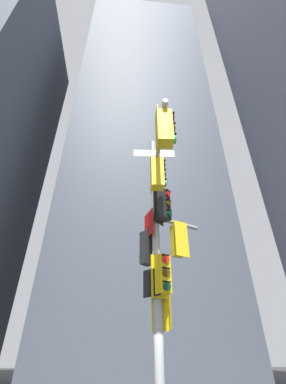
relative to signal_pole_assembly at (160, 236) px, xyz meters
The scene contains 2 objects.
building_mid_block 30.00m from the signal_pole_assembly, 87.10° to the left, with size 16.21×16.21×53.23m, color #4C5460.
signal_pole_assembly is the anchor object (origin of this frame).
Camera 1 is at (-1.07, -7.20, 2.06)m, focal length 24.18 mm.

